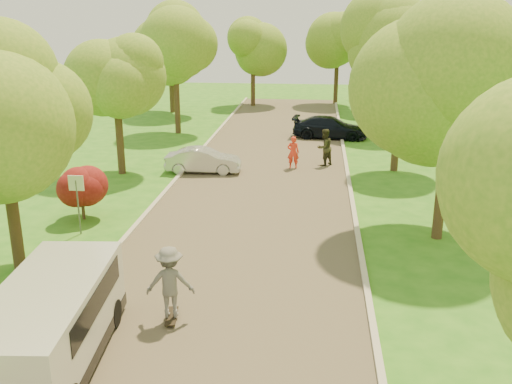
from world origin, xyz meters
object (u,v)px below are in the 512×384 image
at_px(street_sign, 77,192).
at_px(person_striped, 293,152).
at_px(skateboarder, 170,282).
at_px(longboard, 172,316).
at_px(dark_sedan, 330,127).
at_px(silver_sedan, 203,160).
at_px(minivan, 51,324).
at_px(person_olive, 324,147).

height_order(street_sign, person_striped, street_sign).
height_order(street_sign, skateboarder, street_sign).
relative_size(street_sign, longboard, 2.17).
xyz_separation_m(dark_sedan, longboard, (-4.38, -22.99, -0.57)).
bearing_deg(silver_sedan, longboard, -174.47).
height_order(minivan, dark_sedan, minivan).
bearing_deg(person_striped, longboard, 78.11).
distance_m(dark_sedan, person_striped, 7.86).
xyz_separation_m(dark_sedan, person_olive, (-0.40, -6.88, 0.28)).
bearing_deg(longboard, person_olive, -112.53).
bearing_deg(skateboarder, silver_sedan, -90.72).
relative_size(silver_sedan, person_olive, 1.93).
relative_size(longboard, person_olive, 0.52).
distance_m(street_sign, skateboarder, 7.28).
height_order(minivan, silver_sedan, minivan).
bearing_deg(minivan, skateboarder, 40.55).
distance_m(dark_sedan, longboard, 23.41).
bearing_deg(person_olive, dark_sedan, -138.01).
xyz_separation_m(street_sign, skateboarder, (4.72, -5.51, -0.49)).
bearing_deg(person_striped, minivan, 72.53).
distance_m(silver_sedan, longboard, 14.27).
xyz_separation_m(street_sign, person_striped, (7.13, 9.87, -0.74)).
relative_size(minivan, person_striped, 3.26).
bearing_deg(longboard, skateboarder, -143.65).
xyz_separation_m(silver_sedan, person_striped, (4.38, 1.26, 0.22)).
bearing_deg(dark_sedan, silver_sedan, 150.57).
distance_m(street_sign, person_striped, 12.20).
bearing_deg(street_sign, minivan, -71.36).
relative_size(silver_sedan, dark_sedan, 0.79).
xyz_separation_m(skateboarder, person_striped, (2.41, 15.38, -0.25)).
bearing_deg(longboard, minivan, 37.13).
bearing_deg(longboard, person_striped, -107.55).
bearing_deg(person_olive, silver_sedan, -26.22).
distance_m(silver_sedan, person_olive, 6.28).
xyz_separation_m(street_sign, person_olive, (8.70, 10.60, -0.61)).
bearing_deg(silver_sedan, street_sign, 159.85).
bearing_deg(person_olive, longboard, 31.42).
height_order(street_sign, longboard, street_sign).
xyz_separation_m(silver_sedan, person_olive, (5.95, 1.99, 0.35)).
bearing_deg(street_sign, skateboarder, -49.39).
bearing_deg(street_sign, person_olive, 50.61).
bearing_deg(street_sign, person_striped, 54.15).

